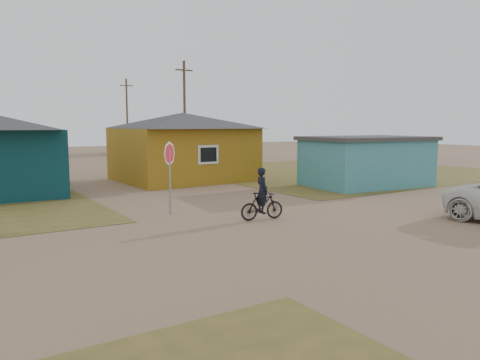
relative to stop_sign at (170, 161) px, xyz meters
name	(u,v)px	position (x,y,z in m)	size (l,w,h in m)	color
ground	(309,231)	(2.48, -4.73, -1.92)	(120.00, 120.00, 0.00)	#89694F
grass_ne	(339,171)	(16.48, 8.27, -1.91)	(20.00, 18.00, 0.00)	brown
house_yellow	(183,146)	(4.98, 9.27, 0.09)	(7.72, 6.76, 3.90)	#9C7018
shed_turquoise	(366,161)	(11.98, 1.77, -0.61)	(6.71, 4.93, 2.60)	teal
house_beige_east	(143,137)	(12.48, 35.27, -0.06)	(6.95, 6.05, 3.60)	tan
utility_pole_near	(185,112)	(8.98, 17.27, 2.22)	(1.40, 0.20, 8.00)	brown
utility_pole_far	(127,116)	(9.98, 33.27, 2.22)	(1.40, 0.20, 8.00)	brown
stop_sign	(170,161)	(0.00, 0.00, 0.00)	(0.83, 0.31, 2.62)	gray
cyclist	(262,201)	(2.23, -2.58, -1.27)	(1.63, 0.67, 1.79)	black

